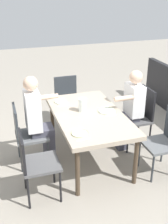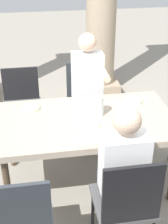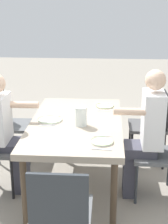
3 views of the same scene
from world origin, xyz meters
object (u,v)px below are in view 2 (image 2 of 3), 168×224
Objects in this scene: diner_woman_green at (120,172)px; diner_man_white at (88,89)px; water_pitcher at (97,107)px; plate_2 at (133,100)px; chair_mid_north at (85,96)px; plate_1 at (91,134)px; chair_west_south at (22,218)px; dining_table at (87,125)px; chair_mid_south at (126,202)px; chair_west_north at (22,101)px; plate_0 at (29,108)px.

diner_man_white is at bearing 89.76° from diner_woman_green.
diner_woman_green is 6.51× the size of water_pitcher.
plate_2 is (0.38, -0.43, 0.04)m from diner_man_white.
chair_mid_north is 0.76m from plate_2.
water_pitcher is (0.12, 0.33, 0.08)m from plate_1.
dining_table is at bearing 55.57° from chair_west_south.
dining_table is 6.49× the size of plate_1.
plate_1 is 0.36m from water_pitcher.
diner_man_white is (0.00, 1.60, 0.16)m from chair_mid_south.
chair_west_south is at bearing -134.16° from plate_2.
chair_mid_south is 1.61m from diner_man_white.
chair_west_south is 1.24m from water_pitcher.
chair_mid_south reaches higher than chair_west_north.
water_pitcher reaches higher than plate_0.
diner_man_white is 0.78m from plate_0.
dining_table is 0.72m from diner_woman_green.
plate_0 is 0.83× the size of plate_1.
diner_man_white reaches higher than chair_west_north.
diner_man_white reaches higher than plate_2.
diner_woman_green is at bearing -71.98° from plate_1.
chair_mid_north is at bearing 89.89° from diner_woman_green.
plate_1 is (-0.14, -1.17, 0.23)m from chair_mid_north.
diner_woman_green is at bearing -90.24° from diner_man_white.
diner_woman_green is (0.75, 0.18, 0.16)m from chair_west_south.
plate_2 is at bearing 68.46° from diner_woman_green.
chair_mid_north is 0.89m from water_pitcher.
plate_1 is (-0.01, -0.27, 0.07)m from dining_table.
chair_west_south is at bearing -127.24° from water_pitcher.
diner_woman_green is at bearing -111.54° from plate_2.
chair_west_south is 4.72× the size of water_pitcher.
dining_table is 8.50× the size of water_pitcher.
chair_mid_south reaches higher than chair_mid_north.
chair_mid_south is 0.73× the size of diner_man_white.
plate_2 is (0.39, 1.18, 0.20)m from chair_mid_south.
water_pitcher reaches higher than plate_2.
chair_mid_north is at bearing 90.00° from chair_mid_south.
plate_0 is (0.09, -0.60, 0.22)m from chair_west_north.
plate_0 is at bearing -81.21° from chair_west_north.
chair_west_south is at bearing -166.17° from diner_woman_green.
chair_mid_north is 4.34× the size of plate_0.
plate_0 is at bearing 123.25° from diner_woman_green.
diner_man_white reaches higher than diner_woman_green.
plate_0 is (-0.66, 1.19, 0.20)m from chair_mid_south.
chair_west_north is at bearing 166.47° from diner_man_white.
chair_mid_north reaches higher than plate_0.
dining_table is 1.25× the size of diner_man_white.
chair_mid_south is at bearing -90.10° from diner_man_white.
chair_mid_south is 0.67m from plate_1.
chair_mid_south is at bearing -81.21° from dining_table.
diner_woman_green is (0.75, -1.60, 0.15)m from chair_west_north.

